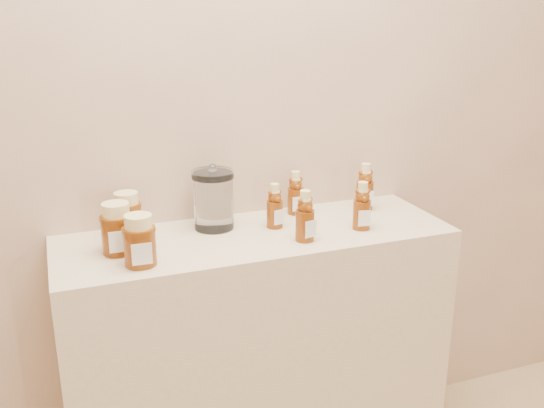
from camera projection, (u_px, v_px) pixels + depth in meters
name	position (u px, v px, depth m)	size (l,w,h in m)	color
wall_back	(234.00, 76.00, 1.87)	(3.50, 0.02, 2.70)	tan
display_table	(258.00, 362.00, 1.98)	(1.20, 0.40, 0.90)	beige
bear_bottle_back_left	(275.00, 203.00, 1.87)	(0.05, 0.05, 0.16)	#5E2607
bear_bottle_back_mid	(296.00, 190.00, 1.99)	(0.06, 0.06, 0.16)	#5E2607
bear_bottle_back_right	(365.00, 184.00, 2.03)	(0.06, 0.06, 0.18)	#5E2607
bear_bottle_front_left	(305.00, 212.00, 1.76)	(0.06, 0.06, 0.17)	#5E2607
bear_bottle_front_right	(362.00, 202.00, 1.85)	(0.06, 0.06, 0.17)	#5E2607
honey_jar_left	(117.00, 228.00, 1.68)	(0.09, 0.09, 0.15)	#5E2607
honey_jar_back	(127.00, 215.00, 1.80)	(0.09, 0.09, 0.14)	#5E2607
honey_jar_front	(139.00, 240.00, 1.60)	(0.09, 0.09, 0.14)	#5E2607
glass_canister	(213.00, 197.00, 1.86)	(0.13, 0.13, 0.20)	white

